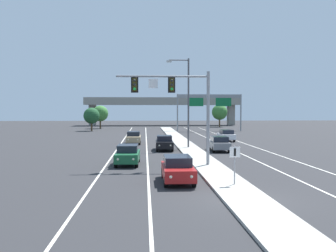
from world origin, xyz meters
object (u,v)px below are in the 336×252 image
car_oncoming_tan (133,137)px  tree_far_right_b (220,112)px  car_receding_grey (219,143)px  tree_far_left_b (92,116)px  street_lamp_median (186,97)px  car_receding_white (226,135)px  car_oncoming_black (164,143)px  car_oncoming_green (128,154)px  highway_sign_gantry (209,101)px  median_sign_post (235,159)px  tree_far_left_a (100,114)px  overhead_signal_mast (179,98)px  car_oncoming_red (178,169)px

car_oncoming_tan → tree_far_right_b: size_ratio=0.79×
car_receding_grey → tree_far_left_b: tree_far_left_b is taller
street_lamp_median → car_receding_white: 12.76m
car_oncoming_black → car_receding_grey: (5.75, -1.31, 0.00)m
car_receding_grey → car_receding_white: bearing=74.6°
car_oncoming_green → tree_far_right_b: (20.21, 64.82, 2.87)m
car_oncoming_green → tree_far_right_b: tree_far_right_b is taller
car_oncoming_black → highway_sign_gantry: size_ratio=0.34×
median_sign_post → street_lamp_median: street_lamp_median is taller
car_oncoming_tan → tree_far_left_a: tree_far_left_a is taller
car_oncoming_tan → car_receding_white: size_ratio=1.00×
median_sign_post → car_receding_grey: (2.74, 18.59, -0.77)m
street_lamp_median → car_receding_white: size_ratio=2.23×
car_oncoming_tan → tree_far_left_a: bearing=102.4°
overhead_signal_mast → car_receding_grey: bearing=63.9°
car_oncoming_green → car_receding_white: (12.73, 22.02, 0.00)m
car_oncoming_green → highway_sign_gantry: size_ratio=0.34×
street_lamp_median → car_oncoming_red: 20.77m
median_sign_post → tree_far_right_b: tree_far_right_b is taller
street_lamp_median → car_receding_grey: street_lamp_median is taller
car_oncoming_green → tree_far_left_a: tree_far_left_a is taller
car_oncoming_green → highway_sign_gantry: 49.00m
median_sign_post → car_oncoming_tan: 28.49m
median_sign_post → tree_far_right_b: 75.38m
car_oncoming_red → car_receding_grey: (5.87, 16.97, 0.00)m
tree_far_left_b → car_oncoming_black: bearing=-71.0°
overhead_signal_mast → tree_far_left_a: (-12.85, 59.79, -1.88)m
median_sign_post → car_oncoming_red: median_sign_post is taller
car_receding_white → street_lamp_median: bearing=-124.5°
car_oncoming_green → car_oncoming_tan: bearing=90.3°
median_sign_post → car_oncoming_black: bearing=98.6°
car_oncoming_black → car_receding_white: bearing=51.0°
street_lamp_median → car_oncoming_green: size_ratio=2.22×
tree_far_left_a → tree_far_right_b: size_ratio=0.93×
overhead_signal_mast → street_lamp_median: (2.10, 13.75, 0.47)m
street_lamp_median → overhead_signal_mast: bearing=-98.7°
car_oncoming_tan → tree_far_left_a: size_ratio=0.84×
car_oncoming_tan → highway_sign_gantry: (14.57, 28.06, 5.34)m
car_receding_grey → tree_far_right_b: (10.98, 55.50, 2.87)m
car_receding_white → tree_far_left_a: size_ratio=0.85×
car_oncoming_green → tree_far_left_a: (-8.88, 58.37, 2.63)m
highway_sign_gantry → tree_far_right_b: bearing=72.7°
street_lamp_median → car_receding_grey: size_ratio=2.22×
highway_sign_gantry → tree_far_left_a: bearing=153.1°
car_oncoming_black → car_receding_white: same height
highway_sign_gantry → car_oncoming_red: bearing=-101.6°
median_sign_post → street_lamp_median: size_ratio=0.22×
overhead_signal_mast → car_receding_white: bearing=69.5°
car_receding_grey → median_sign_post: bearing=-98.4°
car_receding_white → tree_far_left_a: 42.37m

